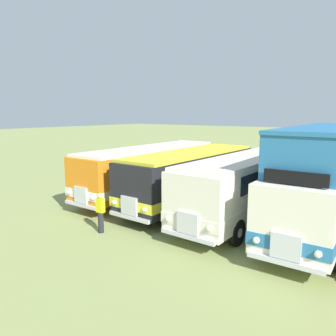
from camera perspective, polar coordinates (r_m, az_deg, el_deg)
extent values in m
plane|color=#8C9956|center=(16.12, 25.02, -9.53)|extent=(200.00, 200.00, 0.00)
cube|color=orange|center=(20.06, -2.94, 0.04)|extent=(2.54, 10.80, 2.30)
cube|color=white|center=(20.17, -2.93, -1.64)|extent=(2.58, 10.84, 0.44)
cube|color=#19232D|center=(20.28, -2.24, 1.86)|extent=(2.56, 8.40, 0.76)
cube|color=#19232D|center=(16.24, -14.94, -0.24)|extent=(2.20, 0.11, 0.90)
cube|color=silver|center=(16.43, -15.05, -4.59)|extent=(0.90, 0.12, 0.80)
cube|color=silver|center=(16.54, -15.06, -6.29)|extent=(2.30, 0.15, 0.16)
sphere|color=#EAEACC|center=(15.75, -13.02, -5.12)|extent=(0.22, 0.22, 0.22)
sphere|color=#EAEACC|center=(17.12, -16.97, -4.11)|extent=(0.22, 0.22, 0.22)
cube|color=white|center=(19.90, -2.97, 3.50)|extent=(2.50, 10.40, 0.14)
cylinder|color=black|center=(16.81, -8.08, -6.07)|extent=(0.28, 1.04, 1.04)
cylinder|color=silver|center=(16.71, -7.71, -6.16)|extent=(0.02, 0.36, 0.36)
cylinder|color=black|center=(18.45, -13.22, -4.82)|extent=(0.28, 1.04, 1.04)
cylinder|color=silver|center=(18.56, -13.52, -4.74)|extent=(0.02, 0.36, 0.36)
cylinder|color=black|center=(22.53, 5.16, -1.98)|extent=(0.28, 1.04, 1.04)
cylinder|color=silver|center=(22.45, 5.48, -2.02)|extent=(0.02, 0.36, 0.36)
cylinder|color=black|center=(23.77, 0.41, -1.32)|extent=(0.28, 1.04, 1.04)
cylinder|color=silver|center=(23.86, 0.12, -1.28)|extent=(0.02, 0.36, 0.36)
cube|color=black|center=(17.80, 4.23, -1.21)|extent=(2.62, 9.81, 2.30)
cube|color=yellow|center=(17.92, 4.21, -3.10)|extent=(2.66, 9.85, 0.44)
cube|color=#19232D|center=(18.03, 4.95, 0.85)|extent=(2.62, 7.41, 0.76)
cube|color=#19232D|center=(13.94, -6.63, -1.57)|extent=(2.20, 0.13, 0.90)
cube|color=silver|center=(14.16, -6.84, -6.60)|extent=(0.90, 0.13, 0.80)
cube|color=silver|center=(14.29, -6.88, -8.55)|extent=(2.30, 0.17, 0.16)
sphere|color=#EAEACC|center=(13.57, -4.11, -7.29)|extent=(0.22, 0.22, 0.22)
sphere|color=#EAEACC|center=(14.78, -9.39, -5.98)|extent=(0.22, 0.22, 0.22)
cube|color=yellow|center=(17.61, 4.28, 2.69)|extent=(2.58, 9.41, 0.14)
cylinder|color=black|center=(14.83, 0.93, -8.13)|extent=(0.29, 1.04, 1.04)
cylinder|color=silver|center=(14.74, 1.41, -8.24)|extent=(0.02, 0.36, 0.36)
cylinder|color=black|center=(16.23, -5.67, -6.59)|extent=(0.29, 1.04, 1.04)
cylinder|color=silver|center=(16.33, -6.06, -6.50)|extent=(0.02, 0.36, 0.36)
cylinder|color=black|center=(20.14, 11.76, -3.54)|extent=(0.29, 1.04, 1.04)
cylinder|color=silver|center=(20.08, 12.15, -3.60)|extent=(0.02, 0.36, 0.36)
cylinder|color=black|center=(21.20, 6.14, -2.73)|extent=(0.29, 1.04, 1.04)
cylinder|color=silver|center=(21.27, 5.80, -2.68)|extent=(0.02, 0.36, 0.36)
cube|color=silver|center=(16.39, 14.07, -2.43)|extent=(2.66, 10.69, 2.30)
cube|color=silver|center=(16.52, 13.98, -4.46)|extent=(2.70, 10.73, 0.44)
cube|color=#19232D|center=(16.64, 14.70, -0.17)|extent=(2.66, 8.29, 0.76)
cube|color=#19232D|center=(11.70, 3.85, -3.70)|extent=(2.20, 0.13, 0.90)
cube|color=silver|center=(11.96, 3.48, -9.64)|extent=(0.90, 0.13, 0.80)
cube|color=silver|center=(12.11, 3.38, -11.91)|extent=(2.30, 0.18, 0.16)
sphere|color=#EAEACC|center=(11.51, 7.24, -10.49)|extent=(0.22, 0.22, 0.22)
sphere|color=#EAEACC|center=(12.45, -0.02, -8.84)|extent=(0.22, 0.22, 0.22)
cube|color=silver|center=(16.18, 14.24, 1.80)|extent=(2.62, 10.29, 0.14)
cylinder|color=black|center=(12.99, 11.91, -10.97)|extent=(0.30, 1.04, 1.04)
cylinder|color=silver|center=(12.93, 12.53, -11.09)|extent=(0.03, 0.36, 0.36)
cylinder|color=black|center=(14.05, 3.32, -9.16)|extent=(0.30, 1.04, 1.04)
cylinder|color=silver|center=(14.13, 2.81, -9.05)|extent=(0.03, 0.36, 0.36)
cylinder|color=black|center=(19.53, 21.18, -4.42)|extent=(0.30, 1.04, 1.04)
cylinder|color=silver|center=(19.49, 21.60, -4.47)|extent=(0.03, 0.36, 0.36)
cylinder|color=black|center=(20.25, 14.92, -3.60)|extent=(0.30, 1.04, 1.04)
cylinder|color=silver|center=(20.31, 14.53, -3.54)|extent=(0.03, 0.36, 0.36)
cube|color=silver|center=(15.51, 25.34, -3.76)|extent=(2.81, 10.83, 2.30)
cube|color=teal|center=(15.65, 25.18, -5.89)|extent=(2.85, 10.87, 0.44)
cube|color=#19232D|center=(15.78, 25.74, -1.34)|extent=(2.77, 8.43, 0.76)
cube|color=#19232D|center=(10.29, 20.51, -6.19)|extent=(2.20, 0.16, 0.90)
cube|color=silver|center=(10.58, 19.95, -12.86)|extent=(0.90, 0.15, 0.80)
cube|color=silver|center=(10.75, 19.74, -15.38)|extent=(2.30, 0.21, 0.16)
sphere|color=#EAEACC|center=(10.41, 24.85, -13.57)|extent=(0.22, 0.22, 0.22)
sphere|color=#EAEACC|center=(10.81, 15.23, -12.13)|extent=(0.22, 0.22, 0.22)
cube|color=teal|center=(15.46, 26.00, 3.30)|extent=(2.68, 9.93, 1.50)
cube|color=teal|center=(15.41, 26.23, 6.33)|extent=(2.74, 10.03, 0.14)
cube|color=#19232D|center=(15.44, 26.09, 4.41)|extent=(2.72, 9.83, 0.68)
cube|color=black|center=(10.58, 21.42, -1.63)|extent=(1.90, 0.17, 0.40)
cylinder|color=black|center=(12.13, 27.28, -13.40)|extent=(0.31, 1.05, 1.04)
cylinder|color=black|center=(12.56, 16.64, -11.90)|extent=(0.31, 1.05, 1.04)
cylinder|color=silver|center=(12.61, 15.98, -11.79)|extent=(0.03, 0.36, 0.36)
cylinder|color=black|center=(19.41, 23.55, -4.66)|extent=(0.31, 1.05, 1.04)
cylinder|color=silver|center=(19.44, 23.12, -4.61)|extent=(0.03, 0.36, 0.36)
cylinder|color=#23232D|center=(14.29, -11.69, -9.33)|extent=(0.24, 0.24, 0.90)
cube|color=yellow|center=(14.06, -11.80, -6.44)|extent=(0.36, 0.22, 0.60)
sphere|color=beige|center=(13.95, -11.86, -4.78)|extent=(0.22, 0.22, 0.22)
cylinder|color=#8C704C|center=(29.40, 4.02, 0.78)|extent=(0.08, 0.08, 1.05)
cylinder|color=#8C704C|center=(25.90, 20.14, -0.99)|extent=(0.08, 0.08, 1.05)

